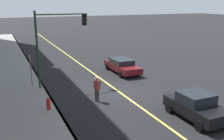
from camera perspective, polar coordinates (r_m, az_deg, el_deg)
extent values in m
plane|color=black|center=(20.02, 1.35, -4.70)|extent=(200.00, 200.00, 0.00)
cube|color=gray|center=(18.31, -18.46, -7.17)|extent=(80.00, 3.62, 0.15)
cube|color=slate|center=(18.52, -13.11, -6.52)|extent=(80.00, 0.16, 0.15)
cube|color=#D8CC4C|center=(20.02, 1.35, -4.68)|extent=(80.00, 0.16, 0.01)
cube|color=black|center=(16.13, 18.04, -8.03)|extent=(3.98, 1.90, 0.67)
cube|color=black|center=(15.97, 17.99, -5.84)|extent=(1.69, 1.75, 0.58)
cylinder|color=black|center=(14.81, 18.64, -11.63)|extent=(0.60, 0.22, 0.60)
cylinder|color=black|center=(17.73, 17.38, -7.03)|extent=(0.60, 0.22, 0.60)
cylinder|color=black|center=(16.62, 12.50, -8.18)|extent=(0.60, 0.22, 0.60)
cube|color=#591116|center=(25.08, 2.28, 0.74)|extent=(4.80, 1.84, 0.56)
cube|color=black|center=(25.16, 2.06, 1.98)|extent=(2.44, 1.70, 0.46)
cylinder|color=black|center=(24.22, 5.85, -0.53)|extent=(0.60, 0.22, 0.60)
cylinder|color=black|center=(23.39, 2.01, -1.01)|extent=(0.60, 0.22, 0.60)
cylinder|color=black|center=(26.91, 2.50, 1.11)|extent=(0.60, 0.22, 0.60)
cylinder|color=black|center=(26.18, -1.04, 0.73)|extent=(0.60, 0.22, 0.60)
cylinder|color=#383838|center=(17.85, -3.06, -5.70)|extent=(0.18, 0.18, 0.88)
cylinder|color=#383838|center=(18.01, -3.56, -5.52)|extent=(0.18, 0.18, 0.88)
cube|color=#993F33|center=(17.67, -3.35, -3.27)|extent=(0.47, 0.36, 0.66)
sphere|color=tan|center=(17.54, -3.37, -1.87)|extent=(0.24, 0.24, 0.24)
cube|color=#592626|center=(17.77, -2.94, -3.04)|extent=(0.30, 0.24, 0.34)
cylinder|color=#1E3823|center=(20.40, -16.07, 3.91)|extent=(0.16, 0.16, 6.05)
cylinder|color=#1E3823|center=(20.46, -10.97, 11.95)|extent=(0.10, 4.01, 0.10)
cube|color=black|center=(20.96, -6.16, 10.97)|extent=(0.28, 0.30, 0.90)
sphere|color=#360605|center=(21.00, -5.70, 11.80)|extent=(0.18, 0.18, 0.18)
sphere|color=#392905|center=(21.01, -5.68, 10.99)|extent=(0.18, 0.18, 0.18)
sphere|color=green|center=(21.04, -5.66, 10.17)|extent=(0.18, 0.18, 0.18)
cylinder|color=slate|center=(21.50, -17.39, -0.23)|extent=(0.08, 0.08, 2.71)
cube|color=white|center=(21.24, -17.68, 2.78)|extent=(0.60, 0.02, 0.20)
cube|color=#DB5919|center=(21.31, -17.61, 1.86)|extent=(0.44, 0.02, 0.28)
cylinder|color=red|center=(16.78, -13.78, -7.67)|extent=(0.24, 0.24, 0.80)
sphere|color=red|center=(16.62, -13.87, -6.26)|extent=(0.20, 0.20, 0.20)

